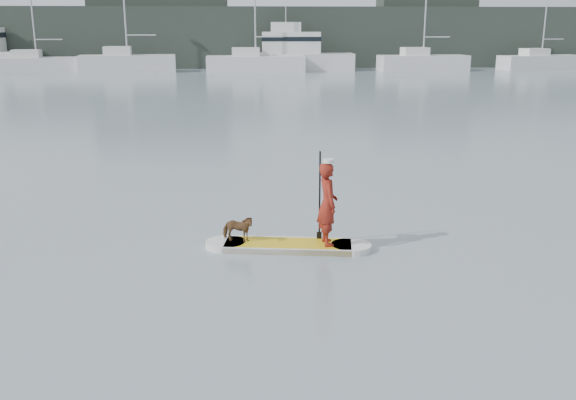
{
  "coord_description": "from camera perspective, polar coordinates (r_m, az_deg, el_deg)",
  "views": [
    {
      "loc": [
        -1.71,
        -15.55,
        4.3
      ],
      "look_at": [
        -0.85,
        -3.56,
        1.0
      ],
      "focal_mm": 40.0,
      "sensor_mm": 36.0,
      "label": 1
    }
  ],
  "objects": [
    {
      "name": "dog",
      "position": [
        12.75,
        -4.5,
        -2.56
      ],
      "size": [
        0.69,
        0.43,
        0.54
      ],
      "primitive_type": "imported",
      "rotation": [
        0.0,
        0.0,
        1.34
      ],
      "color": "brown",
      "rests_on": "paddleboard"
    },
    {
      "name": "paddleboard",
      "position": [
        12.75,
        -0.0,
        -4.08
      ],
      "size": [
        3.27,
        1.16,
        0.12
      ],
      "rotation": [
        0.0,
        0.0,
        -0.14
      ],
      "color": "gold",
      "rests_on": "ground"
    },
    {
      "name": "ground",
      "position": [
        16.23,
        2.08,
        -0.03
      ],
      "size": [
        140.0,
        140.0,
        0.0
      ],
      "primitive_type": "plane",
      "color": "slate",
      "rests_on": "ground"
    },
    {
      "name": "shore_building_east",
      "position": [
        72.29,
        12.09,
        14.79
      ],
      "size": [
        10.0,
        4.0,
        8.0
      ],
      "primitive_type": "cube",
      "color": "#202823",
      "rests_on": "ground"
    },
    {
      "name": "sailboat_e",
      "position": [
        63.49,
        11.83,
        11.94
      ],
      "size": [
        8.52,
        3.2,
        12.14
      ],
      "rotation": [
        0.0,
        0.0,
        0.06
      ],
      "color": "silver",
      "rests_on": "ground"
    },
    {
      "name": "motor_yacht_a",
      "position": [
        62.61,
        0.78,
        12.95
      ],
      "size": [
        9.95,
        3.25,
        5.94
      ],
      "rotation": [
        0.0,
        0.0,
        -0.02
      ],
      "color": "silver",
      "rests_on": "ground"
    },
    {
      "name": "sailboat_f",
      "position": [
        69.2,
        21.52,
        11.47
      ],
      "size": [
        8.81,
        4.14,
        12.7
      ],
      "rotation": [
        0.0,
        0.0,
        0.2
      ],
      "color": "silver",
      "rests_on": "ground"
    },
    {
      "name": "sailboat_c",
      "position": [
        62.42,
        -14.12,
        11.81
      ],
      "size": [
        8.92,
        3.7,
        12.47
      ],
      "rotation": [
        0.0,
        0.0,
        0.09
      ],
      "color": "silver",
      "rests_on": "ground"
    },
    {
      "name": "shore_building_west",
      "position": [
        70.04,
        -11.34,
        15.24
      ],
      "size": [
        14.0,
        4.0,
        9.0
      ],
      "primitive_type": "cube",
      "color": "#202823",
      "rests_on": "ground"
    },
    {
      "name": "paddle",
      "position": [
        12.79,
        2.82,
        -0.56
      ],
      "size": [
        0.1,
        0.3,
        2.0
      ],
      "rotation": [
        0.0,
        0.0,
        -0.14
      ],
      "color": "black",
      "rests_on": "ground"
    },
    {
      "name": "white_cap",
      "position": [
        12.25,
        3.6,
        3.49
      ],
      "size": [
        0.22,
        0.22,
        0.07
      ],
      "primitive_type": "cylinder",
      "color": "silver",
      "rests_on": "paddler"
    },
    {
      "name": "paddler",
      "position": [
        12.46,
        3.54,
        -0.35
      ],
      "size": [
        0.46,
        0.64,
        1.63
      ],
      "primitive_type": "imported",
      "rotation": [
        0.0,
        0.0,
        1.7
      ],
      "color": "maroon",
      "rests_on": "paddleboard"
    },
    {
      "name": "sailboat_b",
      "position": [
        63.93,
        -21.46,
        11.25
      ],
      "size": [
        8.76,
        3.6,
        12.65
      ],
      "rotation": [
        0.0,
        0.0,
        0.12
      ],
      "color": "silver",
      "rests_on": "ground"
    },
    {
      "name": "shore_mass",
      "position": [
        68.58,
        -2.79,
        14.25
      ],
      "size": [
        90.0,
        6.0,
        6.0
      ],
      "primitive_type": "cube",
      "color": "#202823",
      "rests_on": "ground"
    },
    {
      "name": "sailboat_d",
      "position": [
        60.4,
        -2.96,
        12.15
      ],
      "size": [
        8.98,
        2.82,
        13.21
      ],
      "rotation": [
        0.0,
        0.0,
        -0.01
      ],
      "color": "silver",
      "rests_on": "ground"
    }
  ]
}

